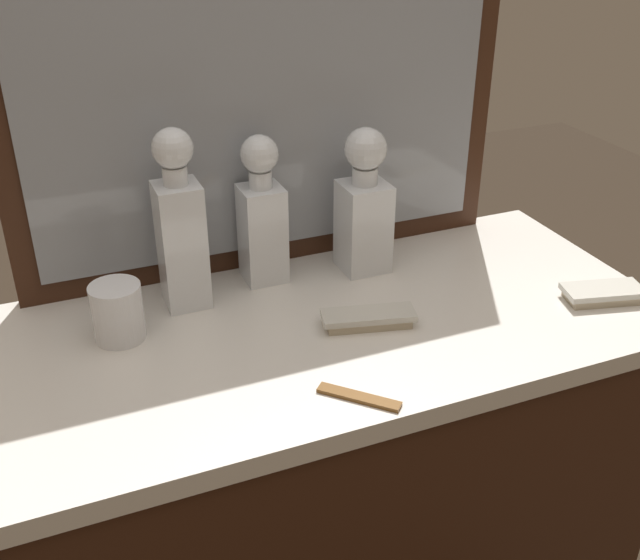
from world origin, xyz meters
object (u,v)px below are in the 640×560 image
object	(u,v)px
crystal_decanter_left	(364,214)
crystal_tumbler_left	(118,314)
silver_brush_far_left	(603,294)
tortoiseshell_comb	(359,397)
silver_brush_center	(368,318)
crystal_decanter_far_left	(181,237)
crystal_decanter_far_right	(262,223)

from	to	relation	value
crystal_decanter_left	crystal_tumbler_left	size ratio (longest dim) A/B	2.87
silver_brush_far_left	tortoiseshell_comb	world-z (taller)	silver_brush_far_left
crystal_decanter_left	silver_brush_far_left	world-z (taller)	crystal_decanter_left
crystal_decanter_left	silver_brush_far_left	size ratio (longest dim) A/B	1.82
crystal_decanter_left	silver_brush_center	distance (m)	0.22
crystal_tumbler_left	silver_brush_far_left	bearing A→B (deg)	-14.15
crystal_tumbler_left	silver_brush_center	distance (m)	0.39
crystal_decanter_left	tortoiseshell_comb	bearing A→B (deg)	-115.94
crystal_decanter_far_left	crystal_tumbler_left	bearing A→B (deg)	-151.55
silver_brush_center	crystal_decanter_far_right	bearing A→B (deg)	115.46
crystal_decanter_far_left	silver_brush_far_left	xyz separation A→B (m)	(0.65, -0.26, -0.11)
crystal_tumbler_left	silver_brush_center	bearing A→B (deg)	-17.28
crystal_decanter_left	crystal_tumbler_left	bearing A→B (deg)	-171.21
crystal_decanter_far_left	crystal_tumbler_left	distance (m)	0.16
silver_brush_center	crystal_decanter_far_left	bearing A→B (deg)	144.12
crystal_decanter_far_left	crystal_decanter_left	bearing A→B (deg)	0.65
crystal_decanter_far_right	silver_brush_center	bearing A→B (deg)	-64.54
tortoiseshell_comb	silver_brush_center	bearing A→B (deg)	60.46
crystal_decanter_far_right	tortoiseshell_comb	xyz separation A→B (m)	(0.01, -0.39, -0.10)
silver_brush_far_left	tortoiseshell_comb	distance (m)	0.51
tortoiseshell_comb	crystal_decanter_far_right	bearing A→B (deg)	91.10
crystal_tumbler_left	silver_brush_far_left	xyz separation A→B (m)	(0.78, -0.20, -0.03)
crystal_decanter_far_right	silver_brush_far_left	bearing A→B (deg)	-30.34
crystal_decanter_far_right	silver_brush_center	xyz separation A→B (m)	(0.10, -0.22, -0.09)
silver_brush_far_left	silver_brush_center	world-z (taller)	same
crystal_decanter_far_right	tortoiseshell_comb	size ratio (longest dim) A/B	2.66
crystal_tumbler_left	tortoiseshell_comb	bearing A→B (deg)	-45.71
crystal_decanter_far_right	silver_brush_far_left	size ratio (longest dim) A/B	1.82
crystal_decanter_left	tortoiseshell_comb	distance (m)	0.41
silver_brush_center	crystal_decanter_left	bearing A→B (deg)	67.52
silver_brush_far_left	tortoiseshell_comb	bearing A→B (deg)	-169.83
silver_brush_far_left	crystal_decanter_far_right	bearing A→B (deg)	149.66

